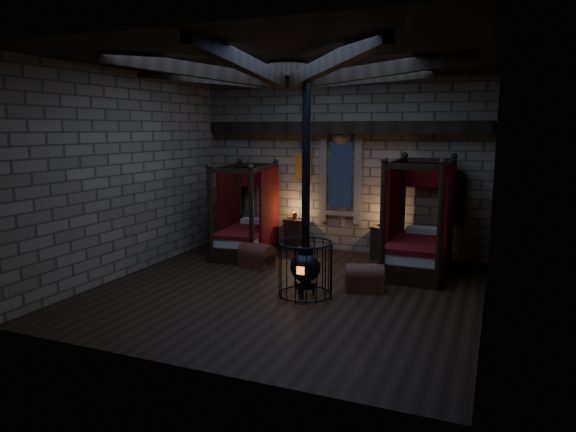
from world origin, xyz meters
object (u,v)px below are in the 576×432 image
at_px(bed_left, 247,232).
at_px(stove, 305,263).
at_px(bed_right, 419,244).
at_px(trunk_right, 364,279).
at_px(trunk_left, 257,256).

distance_m(bed_left, stove, 3.52).
distance_m(bed_left, bed_right, 4.13).
bearing_deg(stove, bed_right, 54.38).
height_order(trunk_right, stove, stove).
bearing_deg(bed_right, trunk_right, -112.71).
relative_size(bed_left, trunk_left, 2.64).
bearing_deg(bed_right, bed_left, 179.81).
bearing_deg(trunk_left, stove, -26.75).
height_order(trunk_left, stove, stove).
relative_size(bed_left, bed_right, 0.92).
bearing_deg(bed_left, stove, -53.15).
bearing_deg(trunk_left, bed_left, 141.35).
bearing_deg(stove, trunk_right, 36.58).
distance_m(bed_left, trunk_right, 3.84).
height_order(bed_right, trunk_right, bed_right).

